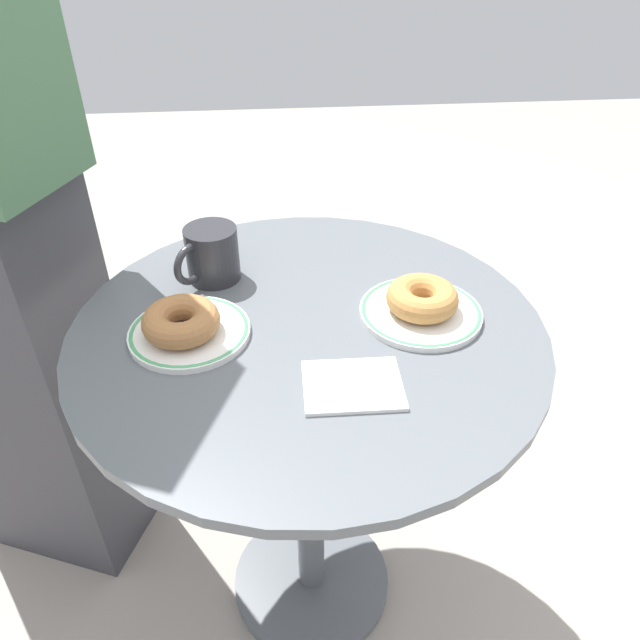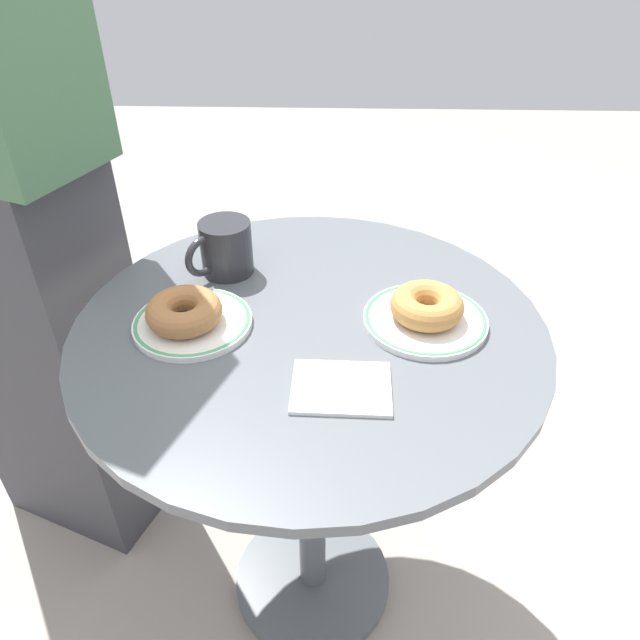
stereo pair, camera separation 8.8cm
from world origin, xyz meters
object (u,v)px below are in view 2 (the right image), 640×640
object	(u,v)px
plate_left	(193,322)
coffee_mug	(225,248)
donut_old_fashioned	(427,305)
cafe_table	(311,416)
paper_napkin	(341,388)
plate_right	(425,319)
donut_cinnamon	(184,311)

from	to	relation	value
plate_left	coffee_mug	xyz separation A→B (m)	(0.03, 0.16, 0.04)
coffee_mug	donut_old_fashioned	bearing A→B (deg)	-22.88
cafe_table	paper_napkin	distance (m)	0.26
plate_right	donut_old_fashioned	distance (m)	0.03
donut_old_fashioned	coffee_mug	bearing A→B (deg)	157.12
donut_cinnamon	paper_napkin	world-z (taller)	donut_cinnamon
donut_cinnamon	plate_left	bearing A→B (deg)	38.97
cafe_table	donut_old_fashioned	size ratio (longest dim) A/B	6.53
coffee_mug	plate_left	bearing A→B (deg)	-99.77
plate_left	coffee_mug	distance (m)	0.16
coffee_mug	plate_right	bearing A→B (deg)	-22.88
plate_left	plate_right	size ratio (longest dim) A/B	0.95
cafe_table	plate_right	bearing A→B (deg)	2.16
donut_old_fashioned	plate_right	bearing A→B (deg)	-90.00
plate_right	coffee_mug	distance (m)	0.36
plate_right	coffee_mug	world-z (taller)	coffee_mug
donut_old_fashioned	coffee_mug	size ratio (longest dim) A/B	0.98
cafe_table	coffee_mug	xyz separation A→B (m)	(-0.15, 0.14, 0.25)
paper_napkin	coffee_mug	distance (m)	0.36
plate_right	paper_napkin	bearing A→B (deg)	-129.64
paper_napkin	coffee_mug	size ratio (longest dim) A/B	1.17
paper_napkin	cafe_table	bearing A→B (deg)	108.59
plate_right	donut_cinnamon	world-z (taller)	donut_cinnamon
donut_cinnamon	donut_old_fashioned	bearing A→B (deg)	4.07
plate_right	donut_old_fashioned	world-z (taller)	donut_old_fashioned
plate_left	plate_right	world-z (taller)	same
donut_old_fashioned	coffee_mug	distance (m)	0.35
plate_left	paper_napkin	bearing A→B (deg)	-30.79
cafe_table	plate_right	world-z (taller)	plate_right
cafe_table	plate_left	bearing A→B (deg)	-176.04
donut_cinnamon	paper_napkin	distance (m)	0.27
plate_left	paper_napkin	world-z (taller)	plate_left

